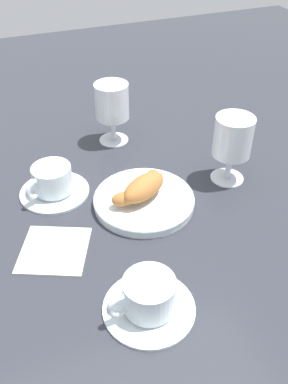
# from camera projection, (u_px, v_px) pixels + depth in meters

# --- Properties ---
(ground_plane) EXTENTS (2.20, 2.20, 0.00)m
(ground_plane) POSITION_uv_depth(u_px,v_px,m) (151.00, 202.00, 0.80)
(ground_plane) COLOR #2D3038
(pastry_plate) EXTENTS (0.19, 0.19, 0.02)m
(pastry_plate) POSITION_uv_depth(u_px,v_px,m) (144.00, 200.00, 0.78)
(pastry_plate) COLOR silver
(pastry_plate) RESTS_ON ground_plane
(croissant_large) EXTENTS (0.12, 0.10, 0.04)m
(croissant_large) POSITION_uv_depth(u_px,v_px,m) (143.00, 188.00, 0.77)
(croissant_large) COLOR #AD6B33
(croissant_large) RESTS_ON pastry_plate
(coffee_cup_near) EXTENTS (0.14, 0.14, 0.06)m
(coffee_cup_near) POSITION_uv_depth(u_px,v_px,m) (53.00, 182.00, 0.80)
(coffee_cup_near) COLOR silver
(coffee_cup_near) RESTS_ON ground_plane
(coffee_cup_far) EXTENTS (0.14, 0.14, 0.06)m
(coffee_cup_far) POSITION_uv_depth(u_px,v_px,m) (148.00, 298.00, 0.59)
(coffee_cup_far) COLOR silver
(coffee_cup_far) RESTS_ON ground_plane
(juice_glass_left) EXTENTS (0.08, 0.08, 0.14)m
(juice_glass_left) POSITION_uv_depth(u_px,v_px,m) (112.00, 103.00, 0.92)
(juice_glass_left) COLOR white
(juice_glass_left) RESTS_ON ground_plane
(juice_glass_right) EXTENTS (0.08, 0.08, 0.14)m
(juice_glass_right) POSITION_uv_depth(u_px,v_px,m) (233.00, 139.00, 0.80)
(juice_glass_right) COLOR white
(juice_glass_right) RESTS_ON ground_plane
(folded_napkin) EXTENTS (0.15, 0.15, 0.01)m
(folded_napkin) POSITION_uv_depth(u_px,v_px,m) (54.00, 249.00, 0.69)
(folded_napkin) COLOR silver
(folded_napkin) RESTS_ON ground_plane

